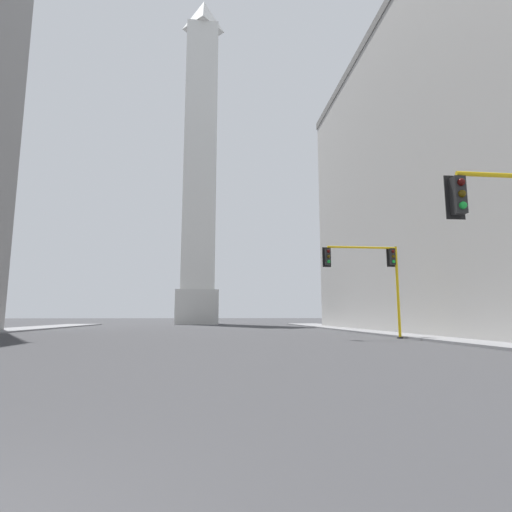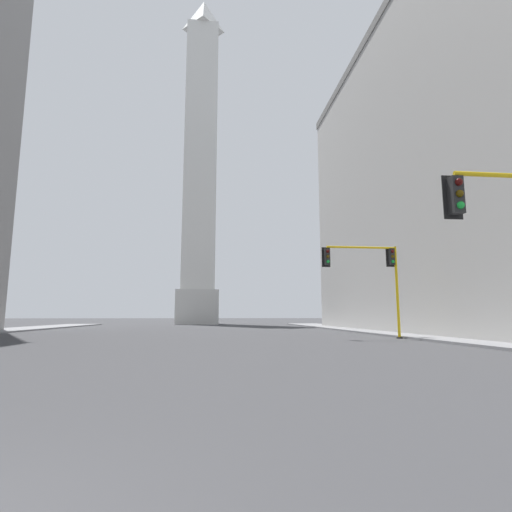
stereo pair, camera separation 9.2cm
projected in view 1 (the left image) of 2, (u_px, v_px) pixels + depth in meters
The scene contains 4 objects.
sidewalk_right at pixel (430, 336), 27.49m from camera, with size 5.00×80.00×0.15m, color slate.
building_right at pixel (512, 158), 33.71m from camera, with size 20.37×48.27×29.29m.
obelisk at pixel (201, 160), 71.79m from camera, with size 7.05×7.05×61.07m.
traffic_light_mid_right at pixel (373, 267), 26.57m from camera, with size 5.24×0.51×6.10m.
Camera 1 is at (2.31, -2.49, 1.52)m, focal length 28.00 mm.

